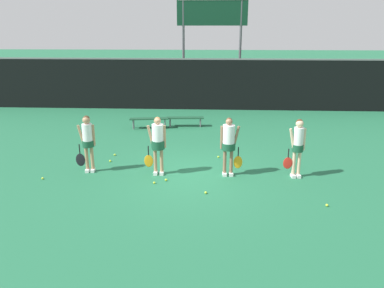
% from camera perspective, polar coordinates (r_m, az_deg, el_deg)
% --- Properties ---
extents(ground_plane, '(140.00, 140.00, 0.00)m').
position_cam_1_polar(ground_plane, '(11.41, -0.15, -4.56)').
color(ground_plane, '#216642').
extents(fence_windscreen, '(60.00, 0.08, 2.74)m').
position_cam_1_polar(fence_windscreen, '(20.30, 1.38, 9.11)').
color(fence_windscreen, black).
rests_on(fence_windscreen, ground_plane).
extents(scoreboard, '(3.90, 0.15, 6.04)m').
position_cam_1_polar(scoreboard, '(21.80, 3.09, 18.49)').
color(scoreboard, '#515156').
rests_on(scoreboard, ground_plane).
extents(bench_courtside, '(1.72, 0.57, 0.46)m').
position_cam_1_polar(bench_courtside, '(16.60, -6.55, 3.71)').
color(bench_courtside, '#19472D').
rests_on(bench_courtside, ground_plane).
extents(bench_far, '(1.69, 0.47, 0.42)m').
position_cam_1_polar(bench_far, '(16.83, -1.04, 3.89)').
color(bench_far, '#19472D').
rests_on(bench_far, ground_plane).
extents(player_0, '(0.63, 0.35, 1.76)m').
position_cam_1_polar(player_0, '(11.69, -15.63, 0.76)').
color(player_0, tan).
rests_on(player_0, ground_plane).
extents(player_1, '(0.67, 0.40, 1.77)m').
position_cam_1_polar(player_1, '(11.10, -5.25, 0.49)').
color(player_1, tan).
rests_on(player_1, ground_plane).
extents(player_2, '(0.67, 0.41, 1.77)m').
position_cam_1_polar(player_2, '(11.01, 5.62, 0.36)').
color(player_2, '#8C664C').
rests_on(player_2, ground_plane).
extents(player_3, '(0.60, 0.33, 1.76)m').
position_cam_1_polar(player_3, '(11.26, 15.82, 0.10)').
color(player_3, beige).
rests_on(player_3, ground_plane).
extents(tennis_ball_0, '(0.07, 0.07, 0.07)m').
position_cam_1_polar(tennis_ball_0, '(12.81, 4.04, -1.97)').
color(tennis_ball_0, '#CCE033').
rests_on(tennis_ball_0, ground_plane).
extents(tennis_ball_1, '(0.06, 0.06, 0.06)m').
position_cam_1_polar(tennis_ball_1, '(10.74, -5.77, -5.88)').
color(tennis_ball_1, '#CCE033').
rests_on(tennis_ball_1, ground_plane).
extents(tennis_ball_2, '(0.07, 0.07, 0.07)m').
position_cam_1_polar(tennis_ball_2, '(12.68, -12.36, -2.54)').
color(tennis_ball_2, '#CCE033').
rests_on(tennis_ball_2, ground_plane).
extents(tennis_ball_3, '(0.07, 0.07, 0.07)m').
position_cam_1_polar(tennis_ball_3, '(10.90, -3.98, -5.48)').
color(tennis_ball_3, '#CCE033').
rests_on(tennis_ball_3, ground_plane).
extents(tennis_ball_4, '(0.07, 0.07, 0.07)m').
position_cam_1_polar(tennis_ball_4, '(9.98, 19.87, -8.76)').
color(tennis_ball_4, '#CCE033').
rests_on(tennis_ball_4, ground_plane).
extents(tennis_ball_5, '(0.07, 0.07, 0.07)m').
position_cam_1_polar(tennis_ball_5, '(13.27, -11.69, -1.62)').
color(tennis_ball_5, '#CCE033').
rests_on(tennis_ball_5, ground_plane).
extents(tennis_ball_6, '(0.07, 0.07, 0.07)m').
position_cam_1_polar(tennis_ball_6, '(10.08, 2.11, -7.41)').
color(tennis_ball_6, '#CCE033').
rests_on(tennis_ball_6, ground_plane).
extents(tennis_ball_7, '(0.06, 0.06, 0.06)m').
position_cam_1_polar(tennis_ball_7, '(11.83, -21.82, -4.88)').
color(tennis_ball_7, '#CCE033').
rests_on(tennis_ball_7, ground_plane).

